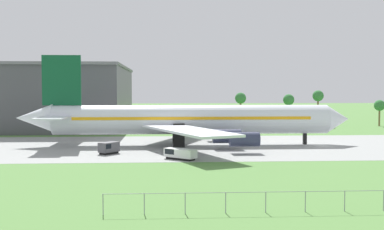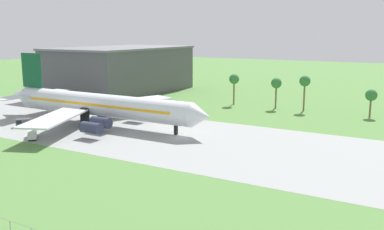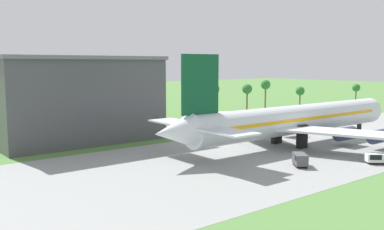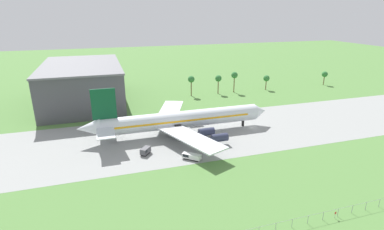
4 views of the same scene
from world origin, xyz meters
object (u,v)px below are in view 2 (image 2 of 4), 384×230
object	(u,v)px
jet_airliner	(97,105)
terminal_building	(122,70)
baggage_tug	(32,134)
fuel_truck	(23,123)

from	to	relation	value
jet_airliner	terminal_building	size ratio (longest dim) A/B	1.18
baggage_tug	fuel_truck	xyz separation A→B (m)	(-13.07, 7.67, 0.18)
baggage_tug	terminal_building	xyz separation A→B (m)	(-33.05, 75.51, 8.70)
terminal_building	fuel_truck	bearing A→B (deg)	-73.59
jet_airliner	terminal_building	world-z (taller)	terminal_building
fuel_truck	jet_airliner	bearing A→B (deg)	41.64
terminal_building	baggage_tug	bearing A→B (deg)	-66.36
fuel_truck	terminal_building	size ratio (longest dim) A/B	0.07
fuel_truck	baggage_tug	bearing A→B (deg)	-30.40
baggage_tug	terminal_building	size ratio (longest dim) A/B	0.09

